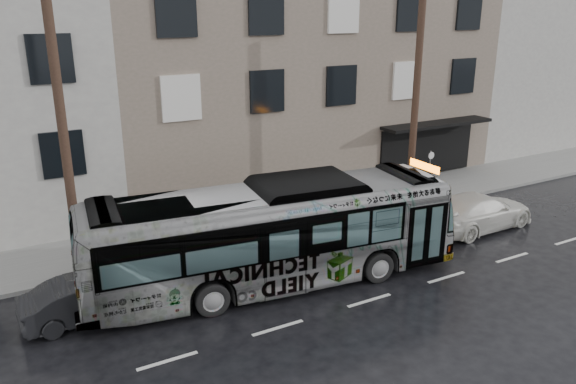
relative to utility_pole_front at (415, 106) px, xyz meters
name	(u,v)px	position (x,y,z in m)	size (l,w,h in m)	color
ground	(325,269)	(-6.50, -3.30, -4.65)	(120.00, 120.00, 0.00)	black
sidewalk	(262,222)	(-6.50, 1.60, -4.58)	(90.00, 3.60, 0.15)	gray
building_taupe	(279,67)	(-1.50, 9.40, 0.85)	(20.00, 12.00, 11.00)	gray
building_filler	(519,46)	(17.50, 9.40, 1.35)	(18.00, 12.00, 12.00)	#B8B7AE
utility_pole_front	(415,106)	(0.00, 0.00, 0.00)	(0.30, 0.30, 9.00)	#432C21
utility_pole_rear	(64,143)	(-14.00, 0.00, 0.00)	(0.30, 0.30, 9.00)	#432C21
sign_post	(429,177)	(1.10, 0.00, -3.30)	(0.06, 0.06, 2.40)	slate
bus	(272,235)	(-8.56, -3.29, -2.95)	(2.86, 12.20, 3.40)	#B2B2B2
white_sedan	(478,211)	(0.94, -3.12, -3.91)	(2.07, 5.09, 1.48)	silver
dark_sedan	(90,298)	(-14.16, -2.68, -4.01)	(1.35, 3.86, 1.27)	black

